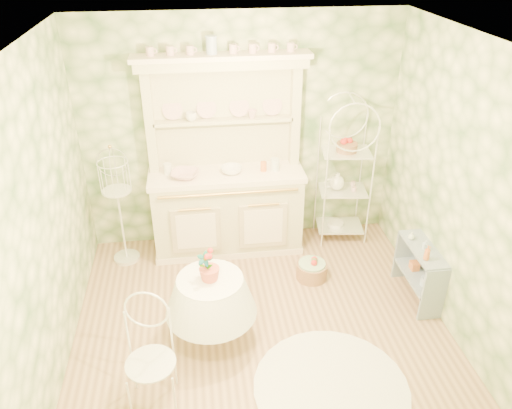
{
  "coord_description": "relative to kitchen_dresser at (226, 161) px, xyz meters",
  "views": [
    {
      "loc": [
        -0.54,
        -3.54,
        3.46
      ],
      "look_at": [
        0.0,
        0.5,
        1.15
      ],
      "focal_mm": 35.0,
      "sensor_mm": 36.0,
      "label": 1
    }
  ],
  "objects": [
    {
      "name": "floor",
      "position": [
        0.2,
        -1.52,
        -1.15
      ],
      "size": [
        3.6,
        3.6,
        0.0
      ],
      "primitive_type": "plane",
      "color": "tan",
      "rests_on": "ground"
    },
    {
      "name": "ceiling",
      "position": [
        0.2,
        -1.52,
        1.56
      ],
      "size": [
        3.6,
        3.6,
        0.0
      ],
      "primitive_type": "plane",
      "color": "white",
      "rests_on": "floor"
    },
    {
      "name": "wall_left",
      "position": [
        -1.6,
        -1.52,
        0.21
      ],
      "size": [
        3.6,
        3.6,
        0.0
      ],
      "primitive_type": "plane",
      "color": "#EEEFBE",
      "rests_on": "floor"
    },
    {
      "name": "wall_right",
      "position": [
        2.0,
        -1.52,
        0.21
      ],
      "size": [
        3.6,
        3.6,
        0.0
      ],
      "primitive_type": "plane",
      "color": "#EEEFBE",
      "rests_on": "floor"
    },
    {
      "name": "wall_back",
      "position": [
        0.2,
        0.28,
        0.21
      ],
      "size": [
        3.6,
        3.6,
        0.0
      ],
      "primitive_type": "plane",
      "color": "#EEEFBE",
      "rests_on": "floor"
    },
    {
      "name": "wall_front",
      "position": [
        0.2,
        -3.32,
        0.21
      ],
      "size": [
        3.6,
        3.6,
        0.0
      ],
      "primitive_type": "plane",
      "color": "#EEEFBE",
      "rests_on": "floor"
    },
    {
      "name": "kitchen_dresser",
      "position": [
        0.0,
        0.0,
        0.0
      ],
      "size": [
        1.87,
        0.61,
        2.29
      ],
      "primitive_type": "cube",
      "color": "beige",
      "rests_on": "floor"
    },
    {
      "name": "bakers_rack",
      "position": [
        1.4,
        0.06,
        -0.23
      ],
      "size": [
        0.62,
        0.48,
        1.83
      ],
      "primitive_type": "cube",
      "rotation": [
        0.0,
        0.0,
        -0.13
      ],
      "color": "white",
      "rests_on": "floor"
    },
    {
      "name": "side_shelf",
      "position": [
        1.88,
        -1.19,
        -0.84
      ],
      "size": [
        0.34,
        0.74,
        0.62
      ],
      "primitive_type": "cube",
      "rotation": [
        0.0,
        0.0,
        -0.1
      ],
      "color": "#8799AD",
      "rests_on": "floor"
    },
    {
      "name": "round_table",
      "position": [
        -0.28,
        -1.53,
        -0.85
      ],
      "size": [
        0.61,
        0.61,
        0.6
      ],
      "primitive_type": "cylinder",
      "rotation": [
        0.0,
        0.0,
        -0.12
      ],
      "color": "white",
      "rests_on": "floor"
    },
    {
      "name": "cafe_chair",
      "position": [
        -0.79,
        -2.19,
        -0.67
      ],
      "size": [
        0.51,
        0.51,
        0.95
      ],
      "primitive_type": "cube",
      "rotation": [
        0.0,
        0.0,
        -0.2
      ],
      "color": "white",
      "rests_on": "floor"
    },
    {
      "name": "birdcage_stand",
      "position": [
        -1.21,
        -0.09,
        -0.45
      ],
      "size": [
        0.33,
        0.33,
        1.4
      ],
      "primitive_type": "cube",
      "rotation": [
        0.0,
        0.0,
        -0.0
      ],
      "color": "white",
      "rests_on": "floor"
    },
    {
      "name": "floor_basket",
      "position": [
        0.86,
        -0.73,
        -1.05
      ],
      "size": [
        0.35,
        0.35,
        0.2
      ],
      "primitive_type": "cylinder",
      "rotation": [
        0.0,
        0.0,
        -0.13
      ],
      "color": "#A27453",
      "rests_on": "floor"
    },
    {
      "name": "lace_rug",
      "position": [
        0.69,
        -2.23,
        -1.14
      ],
      "size": [
        1.74,
        1.74,
        0.01
      ],
      "primitive_type": "cylinder",
      "rotation": [
        0.0,
        0.0,
        0.38
      ],
      "color": "white",
      "rests_on": "floor"
    },
    {
      "name": "bowl_floral",
      "position": [
        -0.46,
        -0.07,
        -0.13
      ],
      "size": [
        0.37,
        0.37,
        0.07
      ],
      "primitive_type": "imported",
      "rotation": [
        0.0,
        0.0,
        -0.26
      ],
      "color": "white",
      "rests_on": "kitchen_dresser"
    },
    {
      "name": "bowl_white",
      "position": [
        0.06,
        -0.02,
        -0.13
      ],
      "size": [
        0.29,
        0.29,
        0.08
      ],
      "primitive_type": "imported",
      "rotation": [
        0.0,
        0.0,
        0.26
      ],
      "color": "white",
      "rests_on": "kitchen_dresser"
    },
    {
      "name": "cup_left",
      "position": [
        -0.35,
        0.16,
        0.47
      ],
      "size": [
        0.15,
        0.15,
        0.1
      ],
      "primitive_type": "imported",
      "rotation": [
        0.0,
        0.0,
        -0.29
      ],
      "color": "white",
      "rests_on": "kitchen_dresser"
    },
    {
      "name": "cup_right",
      "position": [
        0.32,
        0.16,
        0.47
      ],
      "size": [
        0.12,
        0.12,
        0.09
      ],
      "primitive_type": "imported",
      "rotation": [
        0.0,
        0.0,
        -0.24
      ],
      "color": "white",
      "rests_on": "kitchen_dresser"
    },
    {
      "name": "potted_geranium",
      "position": [
        -0.31,
        -1.52,
        -0.3
      ],
      "size": [
        0.16,
        0.13,
        0.27
      ],
      "primitive_type": "imported",
      "rotation": [
        0.0,
        0.0,
        -0.23
      ],
      "color": "#3F7238",
      "rests_on": "round_table"
    },
    {
      "name": "bottle_amber",
      "position": [
        1.82,
        -1.38,
        -0.46
      ],
      "size": [
        0.08,
        0.08,
        0.16
      ],
      "primitive_type": "imported",
      "rotation": [
        0.0,
        0.0,
        0.43
      ],
      "color": "orange",
      "rests_on": "side_shelf"
    },
    {
      "name": "bottle_blue",
      "position": [
        1.88,
        -1.2,
        -0.49
      ],
      "size": [
        0.05,
        0.05,
        0.1
      ],
      "primitive_type": "imported",
      "rotation": [
        0.0,
        0.0,
        -0.01
      ],
      "color": "#A5BADC",
      "rests_on": "side_shelf"
    },
    {
      "name": "bottle_glass",
      "position": [
        1.81,
        -1.02,
        -0.5
      ],
      "size": [
        0.07,
        0.07,
        0.09
      ],
      "primitive_type": "imported",
      "rotation": [
        0.0,
        0.0,
        -0.09
      ],
      "color": "silver",
      "rests_on": "side_shelf"
    }
  ]
}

